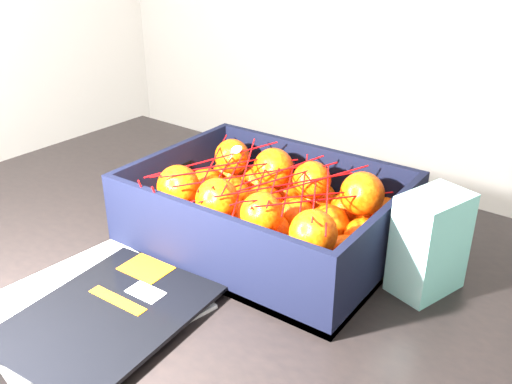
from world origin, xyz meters
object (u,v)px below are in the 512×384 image
Objects in this scene: magazine_stack at (92,310)px; retail_carton at (430,243)px; table at (204,280)px; produce_crate at (266,222)px.

retail_carton is at bearing 43.25° from magazine_stack.
produce_crate is at bearing 19.89° from table.
produce_crate is (0.09, 0.31, 0.03)m from magazine_stack.
produce_crate is (0.11, 0.04, 0.14)m from table.
magazine_stack is 0.50m from retail_carton.
table is at bearing 95.27° from magazine_stack.
produce_crate reaches higher than magazine_stack.
table is 7.86× the size of retail_carton.
magazine_stack reaches higher than table.
retail_carton reaches higher than magazine_stack.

